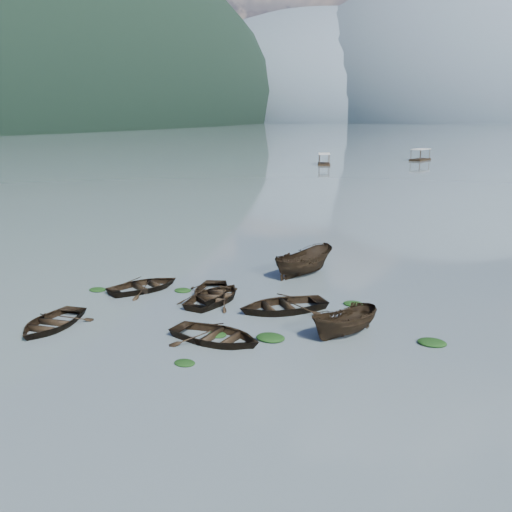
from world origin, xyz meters
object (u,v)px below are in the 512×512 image
at_px(pontoon_centre, 420,160).
at_px(pontoon_left, 324,165).
at_px(rowboat_0, 51,327).
at_px(rowboat_3, 215,301).

bearing_deg(pontoon_centre, pontoon_left, -115.01).
distance_m(rowboat_0, pontoon_centre, 113.79).
bearing_deg(pontoon_left, rowboat_3, -95.38).
xyz_separation_m(rowboat_3, pontoon_left, (-19.52, 87.38, 0.00)).
xyz_separation_m(rowboat_0, rowboat_3, (5.49, 6.65, 0.00)).
bearing_deg(rowboat_3, pontoon_left, -72.63).
bearing_deg(pontoon_centre, rowboat_0, -76.25).
relative_size(rowboat_3, pontoon_left, 0.76).
height_order(rowboat_0, pontoon_centre, pontoon_centre).
distance_m(rowboat_3, pontoon_centre, 107.16).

